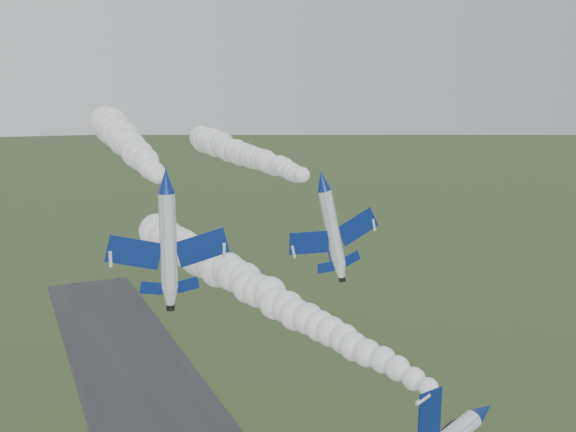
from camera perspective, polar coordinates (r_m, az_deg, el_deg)
name	(u,v)px	position (r m, az deg, el deg)	size (l,w,h in m)	color
jet_lead	(484,412)	(57.72, 17.00, -16.31)	(4.48, 13.02, 10.53)	white
smoke_trail_jet_lead	(255,288)	(81.29, -2.95, -6.41)	(5.85, 64.30, 5.85)	white
jet_pair_left	(166,181)	(62.22, -10.78, 3.09)	(11.86, 14.12, 3.46)	white
smoke_trail_jet_pair_left	(126,141)	(94.89, -14.20, 6.45)	(5.65, 59.57, 5.65)	white
jet_pair_right	(323,181)	(67.94, 3.12, 3.16)	(10.35, 12.71, 3.70)	white
smoke_trail_jet_pair_right	(239,152)	(96.37, -4.38, 5.70)	(4.52, 54.27, 4.52)	white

